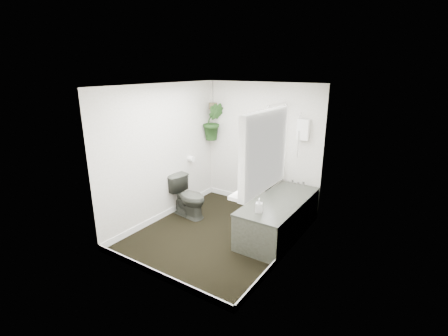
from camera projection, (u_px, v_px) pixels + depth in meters
The scene contains 22 objects.
floor at pixel (219, 233), 5.21m from camera, with size 2.30×2.80×0.02m, color black.
ceiling at pixel (218, 85), 4.52m from camera, with size 2.30×2.80×0.02m, color white.
wall_back at pixel (261, 146), 5.99m from camera, with size 2.30×0.02×2.30m, color silver.
wall_front at pixel (150, 193), 3.74m from camera, with size 2.30×0.02×2.30m, color silver.
wall_left at pixel (162, 153), 5.47m from camera, with size 0.02×2.80×2.30m, color silver.
wall_right at pixel (292, 178), 4.26m from camera, with size 0.02×2.80×2.30m, color silver.
skirting at pixel (219, 230), 5.19m from camera, with size 2.30×2.80×0.10m, color white.
bathtub at pixel (279, 217), 5.10m from camera, with size 0.72×1.72×0.58m, color #34362F, non-canonical shape.
bath_screen at pixel (275, 147), 5.37m from camera, with size 0.04×0.72×1.40m, color silver, non-canonical shape.
shower_box at pixel (303, 129), 5.39m from camera, with size 0.20×0.10×0.35m, color white.
oval_mirror at pixel (270, 128), 5.76m from camera, with size 0.46×0.03×0.62m, color beige.
wall_sconce at pixel (250, 132), 5.99m from camera, with size 0.04×0.04×0.22m, color black.
toilet_roll_holder at pixel (191, 159), 6.07m from camera, with size 0.11×0.11×0.11m, color white.
window_recess at pixel (264, 151), 3.58m from camera, with size 0.08×1.00×0.90m, color white.
window_sill at pixel (257, 186), 3.75m from camera, with size 0.18×1.00×0.04m, color white.
window_blinds at pixel (261, 151), 3.61m from camera, with size 0.01×0.86×0.76m, color white.
toilet at pixel (189, 197), 5.71m from camera, with size 0.40×0.71×0.72m, color #34362F.
pedestal_sink at pixel (262, 187), 5.86m from camera, with size 0.55×0.47×0.93m, color #34362F, non-canonical shape.
sill_plant at pixel (268, 168), 3.95m from camera, with size 0.20×0.17×0.22m, color black.
hanging_plant at pixel (213, 122), 6.25m from camera, with size 0.40×0.32×0.72m, color black.
soap_bottle at pixel (259, 205), 4.56m from camera, with size 0.09×0.10×0.21m, color #362F31.
hanging_pot at pixel (213, 106), 6.16m from camera, with size 0.16×0.16×0.12m, color #4B422B.
Camera 1 is at (2.62, -3.85, 2.54)m, focal length 26.00 mm.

